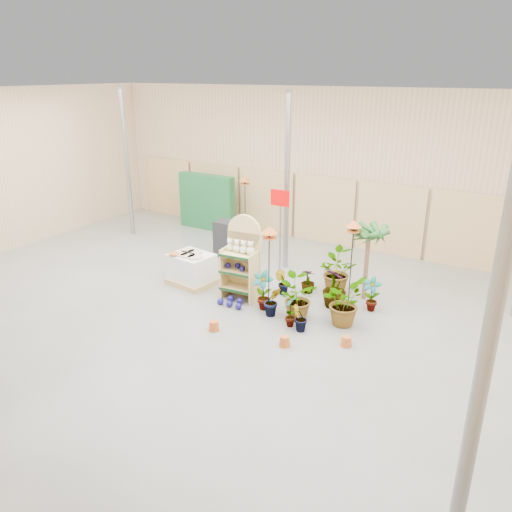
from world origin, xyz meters
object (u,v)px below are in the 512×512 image
Objects in this scene: pallet_stack at (192,269)px; bird_table_front at (269,233)px; potted_plant_2 at (296,298)px; display_shelf at (242,261)px.

bird_table_front is (2.41, -0.46, 1.44)m from pallet_stack.
display_shelf is at bearing 167.34° from potted_plant_2.
potted_plant_2 is (0.57, 0.13, -1.36)m from bird_table_front.
display_shelf is 0.99× the size of bird_table_front.
pallet_stack is at bearing 169.21° from bird_table_front.
potted_plant_2 reaches higher than pallet_stack.
potted_plant_2 is at bearing -18.20° from display_shelf.
pallet_stack is 0.60× the size of bird_table_front.
display_shelf is at bearing 153.74° from bird_table_front.
bird_table_front is at bearing -31.80° from display_shelf.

